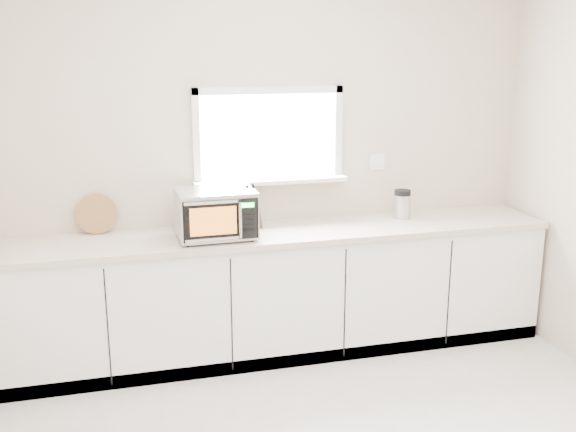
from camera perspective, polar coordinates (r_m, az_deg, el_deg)
name	(u,v)px	position (r m, az deg, el deg)	size (l,w,h in m)	color
back_wall	(268,161)	(4.93, -1.67, 4.68)	(4.00, 0.17, 2.70)	#C1AC9A
cabinets	(279,294)	(4.90, -0.79, -6.60)	(3.92, 0.60, 0.88)	white
countertop	(279,233)	(4.75, -0.78, -1.45)	(3.92, 0.64, 0.04)	beige
microwave	(216,213)	(4.55, -6.13, 0.27)	(0.52, 0.43, 0.33)	black
knife_block	(247,211)	(4.66, -3.53, 0.39)	(0.18, 0.27, 0.35)	#48271A
cutting_board	(96,214)	(4.82, -15.91, 0.15)	(0.27, 0.27, 0.02)	#925E38
coffee_grinder	(402,204)	(5.12, 9.63, 1.02)	(0.13, 0.13, 0.22)	#B3B5BB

